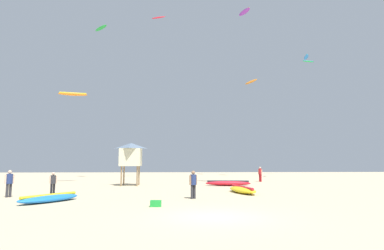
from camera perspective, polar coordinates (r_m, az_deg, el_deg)
The scene contains 17 objects.
ground_plane at distance 13.70m, azimuth 4.15°, elevation -16.15°, with size 120.00×120.00×0.00m, color #C6B28C.
person_foreground at distance 20.09m, azimuth 0.22°, elevation -10.27°, with size 0.49×0.39×1.73m.
person_midground at distance 24.23m, azimuth -23.73°, elevation -9.32°, with size 0.41×0.38×1.57m.
person_left at distance 38.44m, azimuth 12.17°, elevation -8.43°, with size 0.39×0.48×1.74m.
person_right at distance 24.10m, azimuth -30.01°, elevation -8.77°, with size 0.44×0.45×1.74m.
kite_grounded_near at distance 31.25m, azimuth 6.48°, elevation -10.36°, with size 4.47×1.80×0.56m.
kite_grounded_mid at distance 20.18m, azimuth -24.26°, elevation -11.91°, with size 2.96×3.87×0.49m.
kite_grounded_far at distance 24.15m, azimuth 9.03°, elevation -11.41°, with size 1.90×4.39×0.52m.
lifeguard_tower at distance 31.85m, azimuth -10.94°, elevation -5.17°, with size 2.30×2.30×4.15m.
cooler_box at distance 16.73m, azimuth -6.53°, elevation -13.86°, with size 0.56×0.36×0.32m, color green.
kite_aloft_0 at distance 53.58m, azimuth 10.56°, elevation 7.65°, with size 2.02×3.28×0.80m.
kite_aloft_1 at distance 38.00m, azimuth -20.65°, elevation 5.21°, with size 3.23×1.52×0.40m.
kite_aloft_3 at distance 61.07m, azimuth 20.20°, elevation 10.69°, with size 2.30×1.06×0.43m.
kite_aloft_4 at distance 47.89m, azimuth -16.05°, elevation 16.42°, with size 2.51×2.70×0.46m.
kite_aloft_5 at distance 47.52m, azimuth -6.05°, elevation 18.67°, with size 2.15×1.26×0.44m.
kite_aloft_6 at distance 56.36m, azimuth 9.40°, elevation 19.43°, with size 1.87×3.11×0.48m.
kite_aloft_7 at distance 48.49m, azimuth 19.86°, elevation 11.42°, with size 1.26×2.22×0.38m.
Camera 1 is at (-1.62, -13.42, 2.24)m, focal length 29.65 mm.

